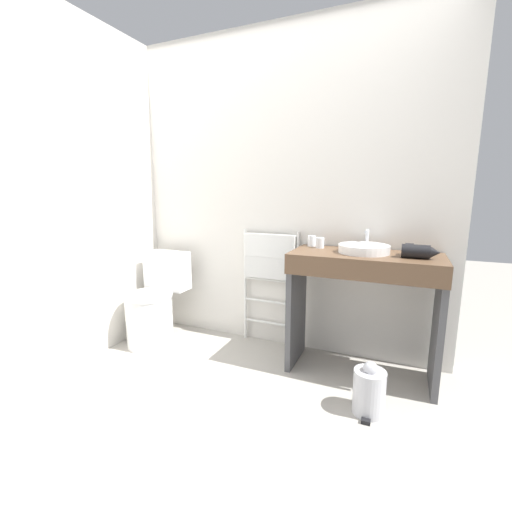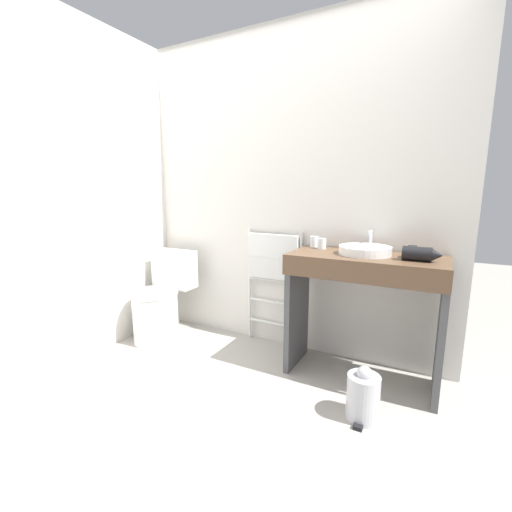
% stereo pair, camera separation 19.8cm
% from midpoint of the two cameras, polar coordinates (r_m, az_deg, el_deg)
% --- Properties ---
extents(ground_plane, '(12.00, 12.00, 0.00)m').
position_cam_midpoint_polar(ground_plane, '(2.09, -9.49, -27.25)').
color(ground_plane, '#A8A399').
extents(wall_back, '(2.69, 0.12, 2.52)m').
position_cam_midpoint_polar(wall_back, '(2.82, 6.78, 10.28)').
color(wall_back, silver).
rests_on(wall_back, ground_plane).
extents(wall_side, '(0.12, 1.92, 2.52)m').
position_cam_midpoint_polar(wall_side, '(3.01, -22.46, 9.58)').
color(wall_side, silver).
rests_on(wall_side, ground_plane).
extents(toilet, '(0.39, 0.55, 0.77)m').
position_cam_midpoint_polar(toilet, '(3.09, -13.80, -7.63)').
color(toilet, white).
rests_on(toilet, ground_plane).
extents(towel_radiator, '(0.49, 0.06, 0.97)m').
position_cam_midpoint_polar(towel_radiator, '(2.80, 4.90, -1.41)').
color(towel_radiator, white).
rests_on(towel_radiator, ground_plane).
extents(vanity_counter, '(0.98, 0.47, 0.87)m').
position_cam_midpoint_polar(vanity_counter, '(2.42, 19.74, -6.40)').
color(vanity_counter, brown).
rests_on(vanity_counter, ground_plane).
extents(sink_basin, '(0.34, 0.34, 0.06)m').
position_cam_midpoint_polar(sink_basin, '(2.39, 19.97, 0.93)').
color(sink_basin, white).
rests_on(sink_basin, vanity_counter).
extents(faucet, '(0.02, 0.10, 0.14)m').
position_cam_midpoint_polar(faucet, '(2.55, 20.62, 2.86)').
color(faucet, silver).
rests_on(faucet, vanity_counter).
extents(cup_near_wall, '(0.06, 0.06, 0.08)m').
position_cam_midpoint_polar(cup_near_wall, '(2.61, 11.85, 2.35)').
color(cup_near_wall, white).
rests_on(cup_near_wall, vanity_counter).
extents(cup_near_edge, '(0.06, 0.06, 0.08)m').
position_cam_midpoint_polar(cup_near_edge, '(2.53, 13.11, 2.01)').
color(cup_near_edge, white).
rests_on(cup_near_edge, vanity_counter).
extents(hair_dryer, '(0.22, 0.18, 0.09)m').
position_cam_midpoint_polar(hair_dryer, '(2.31, 27.84, 0.35)').
color(hair_dryer, black).
rests_on(hair_dryer, vanity_counter).
extents(trash_bin, '(0.18, 0.22, 0.32)m').
position_cam_midpoint_polar(trash_bin, '(2.20, 20.08, -21.13)').
color(trash_bin, '#B7B7BC').
rests_on(trash_bin, ground_plane).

